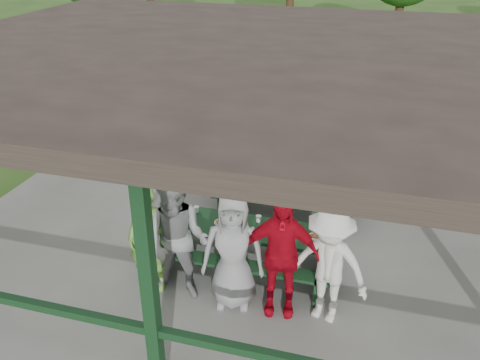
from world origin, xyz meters
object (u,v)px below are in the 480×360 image
(picnic_table_far, at_px, (286,186))
(contestant_white_fedora, at_px, (329,265))
(contestant_grey_left, at_px, (177,241))
(contestant_red, at_px, (280,255))
(contestant_green, at_px, (149,240))
(pickup_truck, at_px, (405,82))
(spectator_grey, at_px, (339,157))
(farm_trailer, at_px, (202,74))
(spectator_lblue, at_px, (241,144))
(picnic_table_near, at_px, (244,241))
(contestant_grey_mid, at_px, (233,251))
(spectator_blue, at_px, (200,130))

(picnic_table_far, height_order, contestant_white_fedora, contestant_white_fedora)
(contestant_grey_left, bearing_deg, contestant_red, 1.69)
(contestant_green, distance_m, pickup_truck, 11.02)
(contestant_red, relative_size, pickup_truck, 0.36)
(pickup_truck, bearing_deg, contestant_green, 149.89)
(spectator_grey, relative_size, farm_trailer, 0.42)
(picnic_table_far, bearing_deg, spectator_lblue, 140.42)
(contestant_red, height_order, contestant_white_fedora, contestant_red)
(picnic_table_near, relative_size, picnic_table_far, 1.09)
(spectator_lblue, bearing_deg, contestant_grey_mid, 92.04)
(picnic_table_near, distance_m, contestant_green, 1.53)
(picnic_table_near, xyz_separation_m, spectator_grey, (1.15, 2.72, 0.39))
(contestant_grey_left, distance_m, contestant_white_fedora, 2.11)
(contestant_green, xyz_separation_m, farm_trailer, (-2.61, 9.47, -0.23))
(contestant_red, relative_size, farm_trailer, 0.44)
(picnic_table_near, bearing_deg, spectator_lblue, 106.84)
(picnic_table_far, height_order, contestant_grey_left, contestant_grey_left)
(spectator_lblue, xyz_separation_m, pickup_truck, (3.35, 6.54, -0.22))
(spectator_grey, bearing_deg, contestant_grey_mid, 68.92)
(contestant_green, distance_m, contestant_grey_left, 0.49)
(picnic_table_far, relative_size, farm_trailer, 0.63)
(contestant_grey_left, xyz_separation_m, spectator_lblue, (-0.19, 3.92, -0.13))
(contestant_grey_left, relative_size, farm_trailer, 0.46)
(contestant_grey_left, height_order, spectator_grey, contestant_grey_left)
(contestant_green, bearing_deg, picnic_table_far, 55.97)
(contestant_white_fedora, xyz_separation_m, farm_trailer, (-5.19, 9.40, -0.26))
(spectator_lblue, height_order, spectator_blue, spectator_blue)
(contestant_grey_left, bearing_deg, farm_trailer, 105.61)
(picnic_table_near, relative_size, contestant_red, 1.55)
(picnic_table_far, xyz_separation_m, spectator_blue, (-2.25, 1.42, 0.38))
(picnic_table_near, xyz_separation_m, pickup_truck, (2.45, 9.51, 0.13))
(contestant_grey_mid, bearing_deg, farm_trailer, 100.86)
(picnic_table_far, bearing_deg, contestant_red, -80.77)
(spectator_blue, bearing_deg, contestant_red, 132.95)
(pickup_truck, bearing_deg, contestant_grey_left, 152.36)
(farm_trailer, bearing_deg, pickup_truck, 5.91)
(picnic_table_far, xyz_separation_m, farm_trailer, (-4.07, 6.58, 0.14))
(contestant_white_fedora, bearing_deg, farm_trailer, 132.71)
(contestant_green, xyz_separation_m, contestant_grey_mid, (1.27, 0.01, 0.05))
(pickup_truck, bearing_deg, picnic_table_far, 153.04)
(contestant_grey_left, xyz_separation_m, spectator_blue, (-1.26, 4.37, -0.10))
(spectator_lblue, bearing_deg, pickup_truck, -129.40)
(spectator_blue, xyz_separation_m, farm_trailer, (-1.82, 5.16, -0.23))
(picnic_table_near, height_order, contestant_red, contestant_red)
(picnic_table_near, distance_m, contestant_grey_left, 1.28)
(picnic_table_far, xyz_separation_m, spectator_lblue, (-1.18, 0.97, 0.35))
(contestant_red, bearing_deg, pickup_truck, 72.32)
(picnic_table_far, relative_size, spectator_grey, 1.49)
(picnic_table_near, xyz_separation_m, contestant_white_fedora, (1.40, -0.82, 0.39))
(contestant_green, distance_m, spectator_grey, 4.30)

